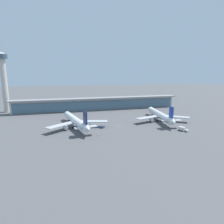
# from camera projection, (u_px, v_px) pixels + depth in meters

# --- Properties ---
(ground_plane) EXTENTS (1200.00, 1200.00, 0.00)m
(ground_plane) POSITION_uv_depth(u_px,v_px,m) (118.00, 126.00, 163.76)
(ground_plane) COLOR #515154
(airliner_left_stand) EXTENTS (50.25, 66.19, 17.72)m
(airliner_left_stand) POSITION_uv_depth(u_px,v_px,m) (76.00, 121.00, 157.15)
(airliner_left_stand) COLOR white
(airliner_left_stand) RESTS_ON ground
(airliner_centre_stand) EXTENTS (50.54, 66.39, 17.72)m
(airliner_centre_stand) POSITION_uv_depth(u_px,v_px,m) (160.00, 115.00, 179.23)
(airliner_centre_stand) COLOR white
(airliner_centre_stand) RESTS_ON ground
(service_truck_near_nose_blue) EXTENTS (6.08, 5.41, 2.70)m
(service_truck_near_nose_blue) POSITION_uv_depth(u_px,v_px,m) (159.00, 117.00, 191.90)
(service_truck_near_nose_blue) COLOR #234C9E
(service_truck_near_nose_blue) RESTS_ON ground
(service_truck_under_wing_blue) EXTENTS (3.29, 2.65, 2.05)m
(service_truck_under_wing_blue) POSITION_uv_depth(u_px,v_px,m) (101.00, 127.00, 155.74)
(service_truck_under_wing_blue) COLOR #234C9E
(service_truck_under_wing_blue) RESTS_ON ground
(service_truck_mid_apron_red) EXTENTS (3.01, 3.32, 2.05)m
(service_truck_mid_apron_red) POSITION_uv_depth(u_px,v_px,m) (73.00, 122.00, 171.27)
(service_truck_mid_apron_red) COLOR #B21E1E
(service_truck_mid_apron_red) RESTS_ON ground
(service_truck_by_tail_white) EXTENTS (5.43, 7.53, 3.10)m
(service_truck_by_tail_white) POSITION_uv_depth(u_px,v_px,m) (183.00, 129.00, 148.00)
(service_truck_by_tail_white) COLOR silver
(service_truck_by_tail_white) RESTS_ON ground
(terminal_building) EXTENTS (202.80, 12.80, 15.20)m
(terminal_building) POSITION_uv_depth(u_px,v_px,m) (99.00, 103.00, 235.30)
(terminal_building) COLOR beige
(terminal_building) RESTS_ON ground
(control_tower) EXTENTS (12.00, 12.00, 72.43)m
(control_tower) POSITION_uv_depth(u_px,v_px,m) (4.00, 78.00, 215.01)
(control_tower) COLOR beige
(control_tower) RESTS_ON ground
(safety_cone_alpha) EXTENTS (0.62, 0.62, 0.70)m
(safety_cone_alpha) POSITION_uv_depth(u_px,v_px,m) (58.00, 138.00, 131.67)
(safety_cone_alpha) COLOR orange
(safety_cone_alpha) RESTS_ON ground
(safety_cone_bravo) EXTENTS (0.62, 0.62, 0.70)m
(safety_cone_bravo) POSITION_uv_depth(u_px,v_px,m) (62.00, 136.00, 134.76)
(safety_cone_bravo) COLOR orange
(safety_cone_bravo) RESTS_ON ground
(safety_cone_charlie) EXTENTS (0.62, 0.62, 0.70)m
(safety_cone_charlie) POSITION_uv_depth(u_px,v_px,m) (97.00, 135.00, 136.69)
(safety_cone_charlie) COLOR orange
(safety_cone_charlie) RESTS_ON ground
(safety_cone_delta) EXTENTS (0.62, 0.62, 0.70)m
(safety_cone_delta) POSITION_uv_depth(u_px,v_px,m) (100.00, 135.00, 137.73)
(safety_cone_delta) COLOR orange
(safety_cone_delta) RESTS_ON ground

